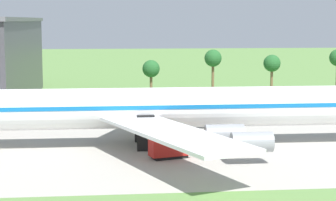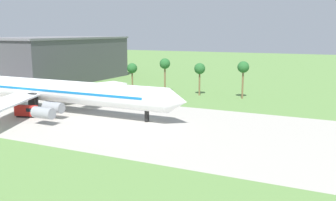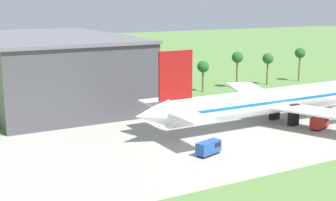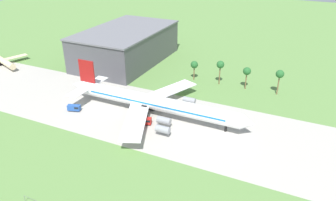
{
  "view_description": "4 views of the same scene",
  "coord_description": "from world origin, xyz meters",
  "views": [
    {
      "loc": [
        -38.56,
        -82.75,
        17.78
      ],
      "look_at": [
        -29.83,
        2.09,
        6.49
      ],
      "focal_mm": 65.0,
      "sensor_mm": 36.0,
      "label": 1
    },
    {
      "loc": [
        39.42,
        -71.68,
        20.56
      ],
      "look_at": [
        4.05,
        2.09,
        5.49
      ],
      "focal_mm": 40.0,
      "sensor_mm": 36.0,
      "label": 2
    },
    {
      "loc": [
        -107.26,
        -76.23,
        27.52
      ],
      "look_at": [
        -63.71,
        2.09,
        8.34
      ],
      "focal_mm": 50.0,
      "sensor_mm": 36.0,
      "label": 3
    },
    {
      "loc": [
        22.79,
        -98.48,
        63.8
      ],
      "look_at": [
        -25.91,
        5.0,
        6.0
      ],
      "focal_mm": 35.0,
      "sensor_mm": 36.0,
      "label": 4
    }
  ],
  "objects": [
    {
      "name": "taxiway_strip",
      "position": [
        0.0,
        0.0,
        0.01
      ],
      "size": [
        320.0,
        44.0,
        0.02
      ],
      "color": "#A8A399",
      "rests_on": "ground_plane"
    },
    {
      "name": "catering_van",
      "position": [
        -30.32,
        -6.07,
        1.5
      ],
      "size": [
        5.6,
        3.43,
        2.8
      ],
      "color": "black",
      "rests_on": "ground_plane"
    },
    {
      "name": "jet_airliner",
      "position": [
        -31.13,
        2.09,
        5.43
      ],
      "size": [
        79.45,
        56.23,
        18.03
      ],
      "color": "white",
      "rests_on": "ground_plane"
    },
    {
      "name": "palm_tree_row",
      "position": [
        14.12,
        42.08,
        8.62
      ],
      "size": [
        107.88,
        3.6,
        11.74
      ],
      "color": "brown",
      "rests_on": "ground_plane"
    },
    {
      "name": "regional_aircraft",
      "position": [
        -132.24,
        16.15,
        3.01
      ],
      "size": [
        30.81,
        28.05,
        9.13
      ],
      "color": "beige",
      "rests_on": "ground_plane"
    },
    {
      "name": "terminal_building",
      "position": [
        -73.28,
        51.04,
        9.19
      ],
      "size": [
        36.72,
        61.2,
        18.36
      ],
      "color": "#47474C",
      "rests_on": "ground_plane"
    },
    {
      "name": "ground_plane",
      "position": [
        0.0,
        0.0,
        0.0
      ],
      "size": [
        600.0,
        600.0,
        0.0
      ],
      "primitive_type": "plane",
      "color": "#5B8442"
    },
    {
      "name": "baggage_tug",
      "position": [
        -61.3,
        -8.91,
        1.4
      ],
      "size": [
        5.51,
        3.46,
        2.6
      ],
      "color": "black",
      "rests_on": "ground_plane"
    }
  ]
}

